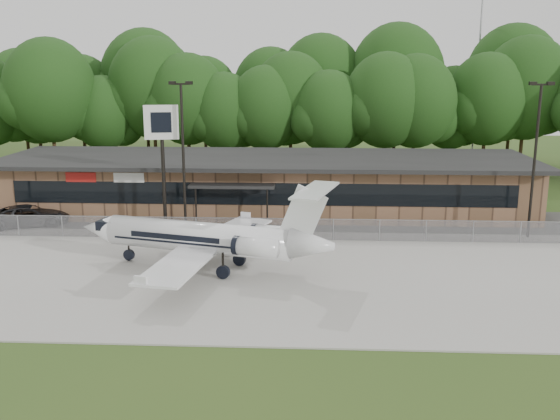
# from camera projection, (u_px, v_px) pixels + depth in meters

# --- Properties ---
(ground) EXTENTS (160.00, 160.00, 0.00)m
(ground) POSITION_uv_depth(u_px,v_px,m) (226.00, 337.00, 26.40)
(ground) COLOR #304F1C
(ground) RESTS_ON ground
(apron) EXTENTS (64.00, 18.00, 0.08)m
(apron) POSITION_uv_depth(u_px,v_px,m) (246.00, 274.00, 34.18)
(apron) COLOR #9E9B93
(apron) RESTS_ON ground
(parking_lot) EXTENTS (50.00, 9.00, 0.06)m
(parking_lot) POSITION_uv_depth(u_px,v_px,m) (262.00, 223.00, 45.36)
(parking_lot) COLOR #383835
(parking_lot) RESTS_ON ground
(terminal) EXTENTS (41.00, 11.65, 4.30)m
(terminal) POSITION_uv_depth(u_px,v_px,m) (266.00, 183.00, 49.20)
(terminal) COLOR #895F44
(terminal) RESTS_ON ground
(fence) EXTENTS (46.00, 0.04, 1.52)m
(fence) POSITION_uv_depth(u_px,v_px,m) (257.00, 229.00, 40.82)
(fence) COLOR gray
(fence) RESTS_ON ground
(treeline) EXTENTS (72.00, 12.00, 15.00)m
(treeline) POSITION_uv_depth(u_px,v_px,m) (278.00, 102.00, 65.56)
(treeline) COLOR #163811
(treeline) RESTS_ON ground
(radio_mast) EXTENTS (0.20, 0.20, 25.00)m
(radio_mast) POSITION_uv_depth(u_px,v_px,m) (479.00, 54.00, 69.18)
(radio_mast) COLOR gray
(radio_mast) RESTS_ON ground
(light_pole_mid) EXTENTS (1.55, 0.30, 10.23)m
(light_pole_mid) POSITION_uv_depth(u_px,v_px,m) (183.00, 146.00, 41.35)
(light_pole_mid) COLOR black
(light_pole_mid) RESTS_ON ground
(light_pole_right) EXTENTS (1.55, 0.30, 10.23)m
(light_pole_right) POSITION_uv_depth(u_px,v_px,m) (536.00, 149.00, 40.21)
(light_pole_right) COLOR black
(light_pole_right) RESTS_ON ground
(business_jet) EXTENTS (15.25, 13.70, 5.17)m
(business_jet) POSITION_uv_depth(u_px,v_px,m) (208.00, 239.00, 34.49)
(business_jet) COLOR silver
(business_jet) RESTS_ON ground
(suv) EXTENTS (6.05, 4.37, 1.53)m
(suv) POSITION_uv_depth(u_px,v_px,m) (29.00, 216.00, 44.43)
(suv) COLOR #2C2C2E
(suv) RESTS_ON ground
(pole_sign) EXTENTS (2.28, 0.65, 8.68)m
(pole_sign) POSITION_uv_depth(u_px,v_px,m) (162.00, 136.00, 41.55)
(pole_sign) COLOR black
(pole_sign) RESTS_ON ground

